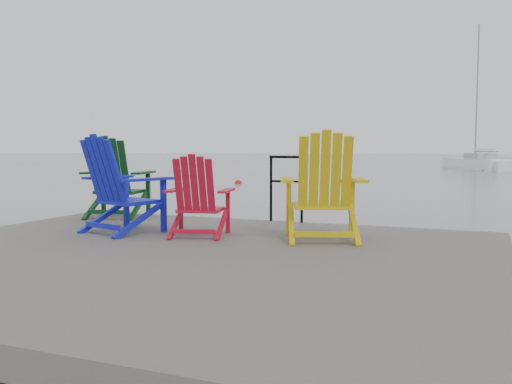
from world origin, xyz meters
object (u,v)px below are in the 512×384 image
at_px(chair_green, 115,178).
at_px(buoy_d, 485,171).
at_px(buoy_a, 341,183).
at_px(buoy_b, 238,184).
at_px(handrail, 286,182).
at_px(chair_blue, 119,185).
at_px(chair_red, 198,197).
at_px(chair_yellow, 323,188).
at_px(sailboat_near, 477,165).

distance_m(chair_green, buoy_d, 34.82).
height_order(chair_green, buoy_d, chair_green).
relative_size(buoy_a, buoy_d, 0.93).
bearing_deg(buoy_b, handrail, -63.96).
bearing_deg(buoy_a, buoy_b, -150.12).
bearing_deg(chair_blue, buoy_a, 111.73).
bearing_deg(chair_green, buoy_a, 79.09).
xyz_separation_m(chair_red, chair_yellow, (1.37, 0.24, 0.12)).
distance_m(handrail, buoy_a, 17.33).
bearing_deg(chair_red, buoy_d, 69.94).
bearing_deg(buoy_d, chair_yellow, -93.66).
xyz_separation_m(chair_blue, chair_red, (0.99, 0.09, -0.11)).
bearing_deg(chair_yellow, chair_green, 146.16).
distance_m(chair_yellow, buoy_d, 35.29).
distance_m(chair_red, sailboat_near, 38.69).
height_order(chair_yellow, sailboat_near, sailboat_near).
relative_size(chair_yellow, buoy_a, 3.28).
bearing_deg(sailboat_near, buoy_b, -138.75).
relative_size(chair_blue, chair_yellow, 0.98).
relative_size(chair_yellow, buoy_d, 3.04).
height_order(chair_blue, buoy_a, chair_blue).
xyz_separation_m(sailboat_near, buoy_b, (-9.82, -22.29, -0.36)).
distance_m(buoy_b, buoy_d, 21.76).
relative_size(sailboat_near, buoy_a, 32.03).
bearing_deg(chair_green, buoy_b, 94.09).
height_order(chair_green, chair_red, chair_green).
relative_size(buoy_b, buoy_d, 0.88).
bearing_deg(chair_red, chair_yellow, -4.22).
height_order(handrail, buoy_d, handrail).
xyz_separation_m(handrail, chair_blue, (-1.50, -1.67, 0.02)).
bearing_deg(buoy_a, chair_blue, -84.93).
distance_m(chair_green, buoy_a, 17.55).
relative_size(chair_blue, buoy_d, 2.98).
height_order(buoy_b, buoy_d, buoy_d).
height_order(chair_red, sailboat_near, sailboat_near).
bearing_deg(buoy_d, chair_red, -95.84).
xyz_separation_m(buoy_a, buoy_d, (6.27, 16.86, 0.00)).
bearing_deg(chair_blue, buoy_b, 125.81).
bearing_deg(chair_blue, sailboat_near, 100.55).
bearing_deg(chair_red, buoy_a, 83.88).
relative_size(chair_green, buoy_a, 3.25).
bearing_deg(chair_yellow, buoy_d, 66.86).
bearing_deg(chair_blue, handrail, 64.73).
xyz_separation_m(chair_green, buoy_a, (-0.73, 17.50, -1.07)).
relative_size(chair_red, chair_yellow, 0.79).
bearing_deg(chair_green, chair_yellow, -27.68).
height_order(chair_green, buoy_b, chair_green).
bearing_deg(chair_red, handrail, 57.95).
height_order(chair_green, buoy_a, chair_green).
xyz_separation_m(handrail, buoy_b, (-7.18, 14.69, -1.04)).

